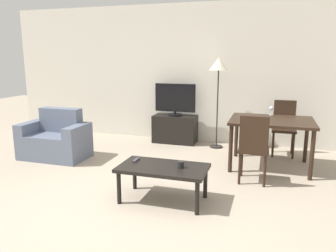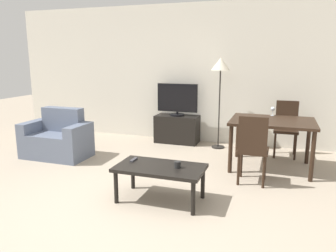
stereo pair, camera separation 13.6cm
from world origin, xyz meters
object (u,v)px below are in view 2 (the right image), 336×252
at_px(dining_chair_far, 286,126).
at_px(wine_glass_left, 273,109).
at_px(dining_table, 272,126).
at_px(remote_primary, 134,160).
at_px(armchair, 58,139).
at_px(tv, 177,100).
at_px(floor_lamp, 221,70).
at_px(cup_white_near, 178,165).
at_px(coffee_table, 160,170).
at_px(tv_stand, 177,129).
at_px(dining_chair_near, 253,147).

xyz_separation_m(dining_chair_far, wine_glass_left, (-0.23, -0.39, 0.33)).
xyz_separation_m(dining_table, remote_primary, (-1.58, -1.55, -0.23)).
xyz_separation_m(armchair, tv, (1.65, 1.57, 0.56)).
bearing_deg(dining_table, armchair, -170.65).
bearing_deg(armchair, floor_lamp, 30.14).
distance_m(dining_chair_far, remote_primary, 2.95).
bearing_deg(remote_primary, cup_white_near, -8.27).
height_order(dining_chair_far, wine_glass_left, dining_chair_far).
relative_size(coffee_table, dining_chair_far, 1.10).
bearing_deg(tv, cup_white_near, -72.53).
xyz_separation_m(dining_table, cup_white_near, (-0.99, -1.64, -0.20)).
distance_m(dining_chair_far, cup_white_near, 2.70).
relative_size(armchair, dining_table, 0.89).
relative_size(tv, cup_white_near, 10.31).
xyz_separation_m(tv_stand, cup_white_near, (0.83, -2.65, 0.19)).
distance_m(tv, cup_white_near, 2.80).
height_order(floor_lamp, wine_glass_left, floor_lamp).
distance_m(dining_table, cup_white_near, 1.92).
bearing_deg(dining_chair_near, tv_stand, 131.89).
bearing_deg(dining_chair_near, remote_primary, -150.48).
xyz_separation_m(armchair, tv_stand, (1.65, 1.58, -0.03)).
distance_m(dining_table, wine_glass_left, 0.43).
bearing_deg(tv_stand, dining_table, -28.95).
xyz_separation_m(tv, dining_chair_far, (2.03, -0.22, -0.33)).
bearing_deg(floor_lamp, cup_white_near, -90.44).
height_order(tv, dining_chair_far, tv).
bearing_deg(remote_primary, tv, 95.29).
bearing_deg(remote_primary, coffee_table, -14.26).
relative_size(armchair, dining_chair_far, 1.16).
distance_m(coffee_table, dining_table, 2.06).
bearing_deg(remote_primary, armchair, 152.44).
distance_m(armchair, dining_chair_near, 3.27).
bearing_deg(wine_glass_left, tv, 161.15).
relative_size(tv, remote_primary, 5.38).
bearing_deg(dining_table, floor_lamp, 137.65).
xyz_separation_m(remote_primary, cup_white_near, (0.60, -0.09, 0.03)).
bearing_deg(wine_glass_left, armchair, -164.48).
bearing_deg(tv, dining_chair_near, -48.07).
height_order(remote_primary, wine_glass_left, wine_glass_left).
height_order(floor_lamp, cup_white_near, floor_lamp).
distance_m(dining_chair_near, wine_glass_left, 1.23).
height_order(tv_stand, cup_white_near, tv_stand).
xyz_separation_m(armchair, floor_lamp, (2.50, 1.45, 1.16)).
bearing_deg(remote_primary, dining_table, 44.53).
relative_size(dining_table, cup_white_near, 15.68).
relative_size(tv_stand, coffee_table, 0.82).
bearing_deg(dining_chair_far, cup_white_near, -116.36).
distance_m(floor_lamp, wine_glass_left, 1.23).
relative_size(dining_chair_near, dining_chair_far, 1.00).
bearing_deg(tv, armchair, -136.33).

